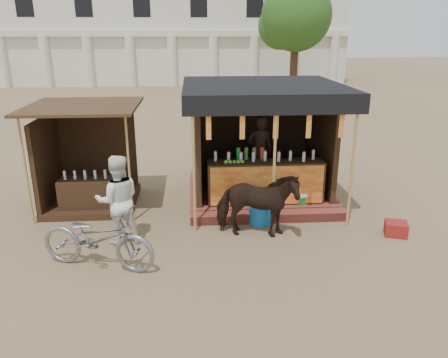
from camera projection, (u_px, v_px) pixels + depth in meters
ground at (231, 268)px, 7.60m from camera, size 120.00×120.00×0.00m
main_stall at (260, 157)px, 10.50m from camera, size 3.60×3.61×2.78m
secondary_stall at (83, 170)px, 10.16m from camera, size 2.40×2.40×2.38m
cow at (257, 205)px, 8.55m from camera, size 1.72×0.99×1.37m
motorbike at (97, 238)px, 7.47m from camera, size 2.20×1.32×1.09m
bystander at (118, 200)px, 8.27m from camera, size 0.97×0.82×1.76m
blue_barrel at (261, 208)px, 9.30m from camera, size 0.53×0.53×0.69m
red_crate at (396, 229)px, 8.79m from camera, size 0.52×0.50×0.28m
cooler at (306, 200)px, 10.02m from camera, size 0.76×0.65×0.46m
background_building at (173, 30)px, 34.44m from camera, size 26.00×7.45×8.18m
tree at (293, 18)px, 27.39m from camera, size 4.50×4.40×7.00m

